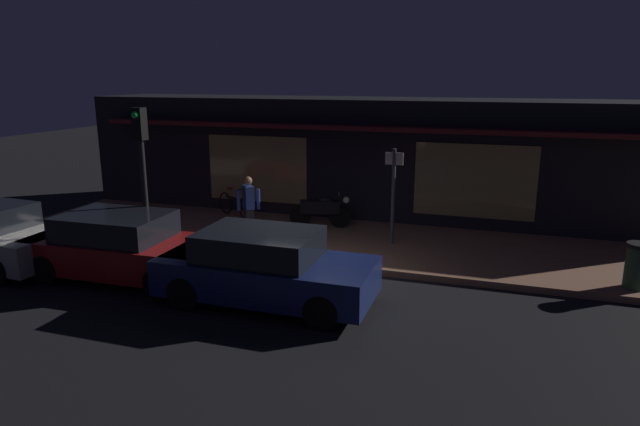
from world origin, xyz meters
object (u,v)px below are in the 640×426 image
at_px(trash_bin, 637,266).
at_px(bicycle_parked, 235,205).
at_px(motorcycle, 321,210).
at_px(parked_car_far, 121,247).
at_px(person_photographer, 249,207).
at_px(traffic_light_pole, 142,159).
at_px(sign_post, 393,190).
at_px(parked_car_across, 265,268).

bearing_deg(trash_bin, bicycle_parked, 165.01).
xyz_separation_m(motorcycle, parked_car_far, (-2.96, -4.76, 0.06)).
xyz_separation_m(motorcycle, person_photographer, (-1.34, -1.82, 0.38)).
xyz_separation_m(person_photographer, traffic_light_pole, (-1.53, -2.11, 1.45)).
height_order(motorcycle, parked_car_far, parked_car_far).
bearing_deg(person_photographer, parked_car_far, -118.83).
bearing_deg(person_photographer, motorcycle, 53.56).
relative_size(person_photographer, sign_post, 0.70).
xyz_separation_m(trash_bin, parked_car_across, (-6.85, -2.63, 0.08)).
xyz_separation_m(motorcycle, bicycle_parked, (-2.83, 0.34, -0.14)).
height_order(bicycle_parked, sign_post, sign_post).
distance_m(bicycle_parked, trash_bin, 10.54).
xyz_separation_m(trash_bin, traffic_light_pole, (-10.22, -1.54, 1.86)).
bearing_deg(bicycle_parked, traffic_light_pole, -90.48).
height_order(trash_bin, parked_car_far, parked_car_far).
bearing_deg(sign_post, motorcycle, 157.45).
bearing_deg(bicycle_parked, sign_post, -13.92).
relative_size(traffic_light_pole, parked_car_far, 0.87).
distance_m(sign_post, parked_car_far, 6.46).
distance_m(bicycle_parked, traffic_light_pole, 4.70).
distance_m(traffic_light_pole, parked_car_across, 3.96).
bearing_deg(parked_car_across, parked_car_far, 175.75).
bearing_deg(motorcycle, sign_post, -22.55).
relative_size(person_photographer, parked_car_far, 0.40).
relative_size(trash_bin, traffic_light_pole, 0.26).
xyz_separation_m(parked_car_far, parked_car_across, (3.46, -0.26, 0.00)).
height_order(traffic_light_pole, parked_car_far, traffic_light_pole).
bearing_deg(traffic_light_pole, bicycle_parked, 89.52).
distance_m(person_photographer, parked_car_far, 3.37).
bearing_deg(parked_car_across, motorcycle, 95.74).
height_order(trash_bin, traffic_light_pole, traffic_light_pole).
relative_size(person_photographer, traffic_light_pole, 0.46).
height_order(motorcycle, parked_car_across, parked_car_across).
relative_size(sign_post, trash_bin, 2.58).
height_order(sign_post, traffic_light_pole, traffic_light_pole).
bearing_deg(sign_post, person_photographer, -165.31).
bearing_deg(traffic_light_pole, parked_car_far, -96.29).
distance_m(motorcycle, person_photographer, 2.29).
bearing_deg(bicycle_parked, parked_car_far, -91.43).
xyz_separation_m(bicycle_parked, parked_car_far, (-0.13, -5.10, 0.20)).
xyz_separation_m(sign_post, traffic_light_pole, (-5.03, -3.02, 0.97)).
bearing_deg(bicycle_parked, trash_bin, -14.99).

